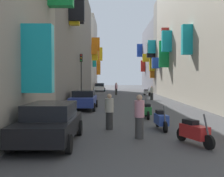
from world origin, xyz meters
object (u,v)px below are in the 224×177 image
(scooter_red, at_px, (193,132))
(pedestrian_crossing, at_px, (109,112))
(scooter_white, at_px, (146,92))
(scooter_green, at_px, (146,110))
(parked_car_black, at_px, (49,122))
(parked_car_blue, at_px, (83,99))
(scooter_blue, at_px, (160,119))
(pedestrian_near_left, at_px, (139,117))
(parked_car_white, at_px, (99,87))
(pedestrian_mid_street, at_px, (151,93))
(traffic_light_near_corner, at_px, (80,70))
(pedestrian_near_right, at_px, (115,89))

(scooter_red, height_order, pedestrian_crossing, pedestrian_crossing)
(scooter_white, relative_size, pedestrian_crossing, 1.09)
(scooter_green, xyz_separation_m, pedestrian_crossing, (-2.15, -3.55, 0.34))
(parked_car_black, xyz_separation_m, scooter_red, (5.03, -0.30, -0.28))
(parked_car_blue, relative_size, scooter_blue, 2.30)
(pedestrian_crossing, distance_m, pedestrian_near_left, 2.25)
(scooter_blue, xyz_separation_m, scooter_green, (-0.18, 3.63, -0.00))
(parked_car_white, relative_size, pedestrian_mid_street, 2.73)
(parked_car_white, xyz_separation_m, pedestrian_near_left, (3.35, -41.14, 0.05))
(parked_car_blue, relative_size, traffic_light_near_corner, 0.94)
(parked_car_blue, height_order, scooter_white, parked_car_blue)
(scooter_blue, bearing_deg, pedestrian_near_left, -122.10)
(scooter_blue, bearing_deg, scooter_red, -77.79)
(scooter_red, bearing_deg, pedestrian_near_right, 94.25)
(scooter_blue, distance_m, pedestrian_crossing, 2.35)
(parked_car_black, xyz_separation_m, scooter_green, (4.23, 6.22, -0.28))
(scooter_blue, bearing_deg, pedestrian_crossing, 178.22)
(parked_car_black, distance_m, pedestrian_near_left, 3.33)
(pedestrian_crossing, height_order, pedestrian_mid_street, pedestrian_crossing)
(scooter_blue, bearing_deg, parked_car_black, -149.49)
(scooter_green, relative_size, pedestrian_mid_street, 1.17)
(parked_car_blue, height_order, pedestrian_near_right, pedestrian_near_right)
(parked_car_black, distance_m, scooter_blue, 5.12)
(scooter_green, bearing_deg, scooter_white, 82.86)
(parked_car_blue, distance_m, traffic_light_near_corner, 6.23)
(parked_car_black, bearing_deg, pedestrian_near_right, 84.64)
(pedestrian_mid_street, bearing_deg, scooter_white, 86.72)
(scooter_white, bearing_deg, pedestrian_crossing, -100.87)
(scooter_red, relative_size, scooter_blue, 0.94)
(scooter_blue, relative_size, pedestrian_near_right, 1.09)
(pedestrian_near_right, bearing_deg, scooter_red, -85.75)
(pedestrian_mid_street, bearing_deg, pedestrian_near_right, 111.55)
(scooter_white, distance_m, pedestrian_crossing, 25.98)
(scooter_blue, xyz_separation_m, pedestrian_crossing, (-2.33, 0.07, 0.33))
(parked_car_white, bearing_deg, pedestrian_near_left, -85.35)
(pedestrian_near_left, xyz_separation_m, pedestrian_mid_street, (3.28, 19.62, -0.08))
(scooter_green, height_order, traffic_light_near_corner, traffic_light_near_corner)
(scooter_red, distance_m, pedestrian_crossing, 4.20)
(parked_car_white, bearing_deg, parked_car_blue, -89.67)
(scooter_white, relative_size, scooter_red, 0.98)
(scooter_red, bearing_deg, pedestrian_crossing, 134.86)
(pedestrian_crossing, height_order, pedestrian_near_right, pedestrian_near_right)
(pedestrian_near_left, relative_size, pedestrian_near_right, 0.96)
(parked_car_blue, distance_m, scooter_green, 6.37)
(scooter_white, bearing_deg, traffic_light_near_corner, -123.98)
(parked_car_black, relative_size, pedestrian_near_right, 2.42)
(scooter_green, xyz_separation_m, pedestrian_near_left, (-0.98, -5.48, 0.38))
(scooter_green, bearing_deg, traffic_light_near_corner, 115.25)
(scooter_red, xyz_separation_m, pedestrian_near_right, (-2.24, 30.11, 0.42))
(parked_car_black, xyz_separation_m, traffic_light_near_corner, (-0.73, 16.74, 2.40))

